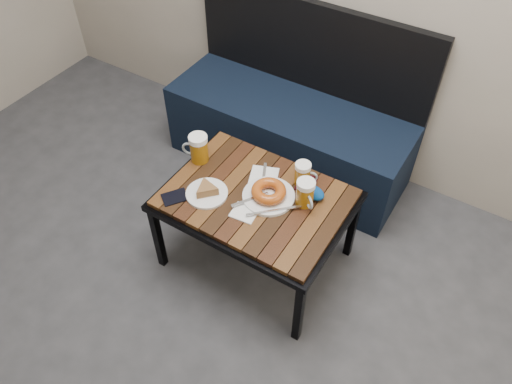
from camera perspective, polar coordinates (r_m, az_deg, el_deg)
The scene contains 12 objects.
bench at distance 2.93m, azimuth 3.96°, elevation 7.31°, with size 1.40×0.50×0.95m.
cafe_table at distance 2.29m, azimuth 0.00°, elevation -1.23°, with size 0.84×0.62×0.47m.
beer_mug_left at distance 2.40m, azimuth -6.61°, elevation 5.00°, with size 0.14×0.11×0.15m.
beer_mug_centre at distance 2.29m, azimuth 5.39°, elevation 2.08°, with size 0.11×0.09×0.12m.
beer_mug_right at distance 2.19m, azimuth 5.67°, elevation -0.13°, with size 0.12×0.11×0.13m.
plate_pie at distance 2.27m, azimuth -5.66°, elevation 0.10°, with size 0.19×0.19×0.05m.
plate_bagel at distance 2.24m, azimuth 1.45°, elevation -0.17°, with size 0.28×0.28×0.07m.
napkin_left at distance 2.34m, azimuth 0.90°, elevation 1.79°, with size 0.17×0.17×0.01m.
napkin_right at distance 2.19m, azimuth -1.36°, elevation -2.41°, with size 0.12×0.10×0.01m.
passport_navy at distance 2.28m, azimuth -9.27°, elevation -0.58°, with size 0.08×0.11×0.01m, color black.
passport_burgundy at distance 2.33m, azimuth 5.80°, elevation 1.01°, with size 0.08×0.12×0.01m, color black.
knit_pouch at distance 2.26m, azimuth 6.48°, elevation -0.02°, with size 0.12×0.08×0.05m, color #050F84.
Camera 1 is at (0.97, -0.26, 2.13)m, focal length 35.00 mm.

